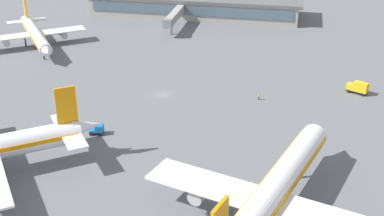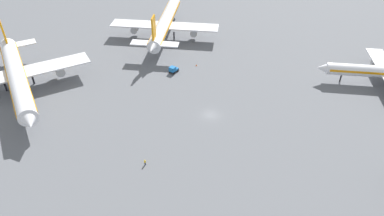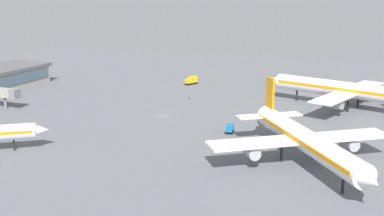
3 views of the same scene
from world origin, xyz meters
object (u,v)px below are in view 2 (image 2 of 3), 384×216
Objects in this scene: baggage_tug at (173,69)px; airplane_at_gate at (165,23)px; airplane_taxiing at (16,75)px; safety_cone_near_gate at (196,65)px; ground_crew_worker at (145,162)px.

airplane_at_gate is at bearing -136.94° from baggage_tug.
airplane_taxiing is 57.70m from safety_cone_near_gate.
airplane_at_gate reaches higher than baggage_tug.
safety_cone_near_gate is at bearing 154.07° from baggage_tug.
airplane_taxiing is 15.75× the size of baggage_tug.
airplane_taxiing is at bearing -8.95° from ground_crew_worker.
baggage_tug reaches higher than safety_cone_near_gate.
airplane_at_gate is 29.11m from baggage_tug.
ground_crew_worker is at bearing -151.21° from safety_cone_near_gate.
airplane_taxiing is (-58.70, 2.91, 0.29)m from airplane_at_gate.
airplane_at_gate is 27.41m from safety_cone_near_gate.
airplane_at_gate is 58.77m from airplane_taxiing.
baggage_tug is at bearing 163.50° from safety_cone_near_gate.
ground_crew_worker is (-52.11, -49.20, -5.05)m from airplane_at_gate.
ground_crew_worker is at bearing -173.29° from airplane_at_gate.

